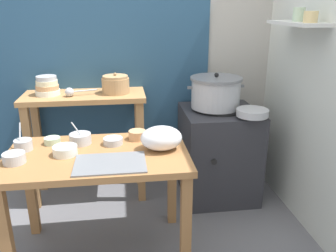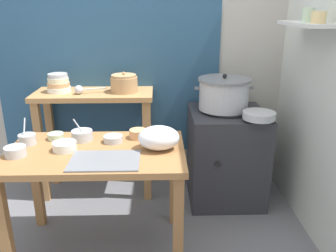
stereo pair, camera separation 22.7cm
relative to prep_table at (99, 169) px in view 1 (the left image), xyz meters
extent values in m
cube|color=#B2ADA3|center=(0.22, 1.05, 0.69)|extent=(4.40, 0.10, 2.60)
cube|color=navy|center=(-0.03, 0.99, 0.74)|extent=(1.90, 0.02, 2.10)
cube|color=silver|center=(1.52, 0.15, 0.69)|extent=(0.10, 3.20, 2.60)
cube|color=silver|center=(1.37, 0.35, 0.84)|extent=(0.20, 0.56, 0.02)
cylinder|color=#E5C684|center=(1.37, 0.18, 0.89)|extent=(0.09, 0.09, 0.07)
cylinder|color=#B7D1AD|center=(1.37, 0.33, 0.90)|extent=(0.08, 0.08, 0.09)
cube|color=#9E6B3D|center=(0.00, 0.00, 0.09)|extent=(1.10, 0.66, 0.04)
cube|color=#9E6B3D|center=(-0.50, -0.28, -0.27)|extent=(0.06, 0.06, 0.68)
cube|color=#9E6B3D|center=(0.50, -0.28, -0.27)|extent=(0.06, 0.06, 0.68)
cube|color=#9E6B3D|center=(-0.50, 0.28, -0.27)|extent=(0.06, 0.06, 0.68)
cube|color=#9E6B3D|center=(0.50, 0.28, -0.27)|extent=(0.06, 0.06, 0.68)
cube|color=#B27F4C|center=(-0.14, 0.78, 0.27)|extent=(0.96, 0.40, 0.04)
cube|color=#B27F4C|center=(-0.57, 0.63, -0.18)|extent=(0.06, 0.06, 0.86)
cube|color=#B27F4C|center=(0.29, 0.63, -0.18)|extent=(0.06, 0.06, 0.86)
cube|color=#B27F4C|center=(-0.57, 0.93, -0.18)|extent=(0.06, 0.06, 0.86)
cube|color=#B27F4C|center=(0.29, 0.93, -0.18)|extent=(0.06, 0.06, 0.86)
cube|color=#2D2D33|center=(0.95, 0.65, -0.23)|extent=(0.60, 0.60, 0.76)
cylinder|color=black|center=(0.95, 0.65, 0.16)|extent=(0.36, 0.36, 0.02)
cylinder|color=black|center=(0.83, 0.34, -0.16)|extent=(0.04, 0.02, 0.04)
cylinder|color=#B7BABF|center=(0.91, 0.67, 0.29)|extent=(0.39, 0.39, 0.23)
cylinder|color=slate|center=(0.91, 0.67, 0.41)|extent=(0.41, 0.41, 0.02)
sphere|color=black|center=(0.91, 0.67, 0.44)|extent=(0.04, 0.04, 0.04)
cube|color=slate|center=(0.70, 0.67, 0.34)|extent=(0.04, 0.02, 0.02)
cube|color=slate|center=(1.12, 0.67, 0.34)|extent=(0.04, 0.02, 0.02)
cylinder|color=tan|center=(0.12, 0.78, 0.35)|extent=(0.22, 0.22, 0.12)
cylinder|color=tan|center=(0.12, 0.78, 0.42)|extent=(0.20, 0.20, 0.02)
sphere|color=tan|center=(0.12, 0.78, 0.44)|extent=(0.02, 0.02, 0.02)
cylinder|color=silver|center=(-0.41, 0.79, 0.31)|extent=(0.19, 0.19, 0.04)
cylinder|color=tan|center=(-0.41, 0.79, 0.35)|extent=(0.18, 0.18, 0.04)
cylinder|color=beige|center=(-0.41, 0.79, 0.39)|extent=(0.17, 0.17, 0.04)
cylinder|color=#B7BABF|center=(-0.41, 0.79, 0.42)|extent=(0.15, 0.15, 0.03)
sphere|color=#B7BABF|center=(-0.24, 0.71, 0.33)|extent=(0.07, 0.07, 0.07)
cylinder|color=#B7BABF|center=(-0.12, 0.74, 0.33)|extent=(0.18, 0.06, 0.01)
cube|color=slate|center=(0.08, -0.17, 0.12)|extent=(0.40, 0.28, 0.01)
ellipsoid|color=white|center=(0.39, 0.00, 0.19)|extent=(0.26, 0.20, 0.15)
cylinder|color=#B7BABF|center=(1.13, 0.41, 0.20)|extent=(0.24, 0.24, 0.05)
cylinder|color=#B7BABF|center=(-0.45, 0.11, 0.14)|extent=(0.11, 0.11, 0.07)
cylinder|color=#BFB28C|center=(-0.45, 0.11, 0.17)|extent=(0.09, 0.09, 0.01)
cylinder|color=#B7BABF|center=(-0.47, 0.11, 0.19)|extent=(0.01, 0.10, 0.16)
cylinder|color=#B7BABF|center=(-0.46, -0.08, 0.14)|extent=(0.13, 0.13, 0.06)
cylinder|color=#BFB28C|center=(-0.46, -0.08, 0.16)|extent=(0.11, 0.11, 0.01)
cylinder|color=silver|center=(-0.19, 0.00, 0.14)|extent=(0.14, 0.14, 0.05)
cylinder|color=#BFB28C|center=(-0.19, 0.00, 0.16)|extent=(0.12, 0.12, 0.01)
cylinder|color=#B7BABF|center=(0.09, 0.13, 0.13)|extent=(0.13, 0.13, 0.04)
cylinder|color=#337238|center=(0.09, 0.13, 0.15)|extent=(0.11, 0.11, 0.01)
cylinder|color=#B7D1AD|center=(-0.29, 0.19, 0.13)|extent=(0.10, 0.10, 0.04)
cylinder|color=#337238|center=(-0.29, 0.19, 0.15)|extent=(0.09, 0.09, 0.01)
cylinder|color=tan|center=(0.25, 0.20, 0.14)|extent=(0.11, 0.11, 0.06)
cylinder|color=#337238|center=(0.25, 0.20, 0.16)|extent=(0.10, 0.10, 0.01)
cylinder|color=#B7BABF|center=(-0.11, 0.17, 0.14)|extent=(0.14, 0.14, 0.07)
cylinder|color=beige|center=(-0.11, 0.17, 0.17)|extent=(0.12, 0.12, 0.01)
cylinder|color=#B7BABF|center=(-0.12, 0.15, 0.19)|extent=(0.10, 0.01, 0.15)
camera|label=1|loc=(0.16, -1.97, 0.96)|focal=37.17mm
camera|label=2|loc=(0.39, -1.99, 0.96)|focal=37.17mm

